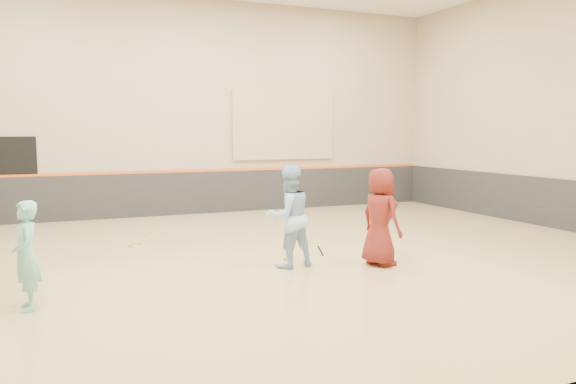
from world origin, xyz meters
name	(u,v)px	position (x,y,z in m)	size (l,w,h in m)	color
room	(267,214)	(0.00, 0.00, 0.81)	(15.04, 12.04, 6.22)	tan
wainscot_back	(192,193)	(0.00, 5.97, 0.60)	(14.90, 0.04, 1.20)	#232326
wainscot_right	(563,205)	(7.47, 0.00, 0.60)	(0.04, 11.90, 1.20)	#232326
accent_stripe	(192,171)	(0.00, 5.96, 1.22)	(14.90, 0.03, 0.06)	#D85914
acoustic_panel	(284,126)	(2.80, 5.95, 2.50)	(3.20, 0.08, 2.00)	tan
doorway	(14,181)	(-4.50, 5.98, 1.10)	(1.10, 0.05, 2.20)	black
girl	(26,256)	(-3.98, -1.68, 0.71)	(0.52, 0.34, 1.43)	#76CDC3
instructor	(289,217)	(0.07, -0.84, 0.87)	(0.85, 0.66, 1.74)	#9AC6EF
young_man	(380,217)	(1.57, -1.35, 0.85)	(0.83, 0.54, 1.69)	maroon
held_racket	(314,237)	(0.37, -1.19, 0.55)	(0.45, 0.45, 0.47)	#C9D92F
spare_racket	(136,242)	(-2.10, 2.01, 0.09)	(0.76, 0.76, 0.17)	#93BA28
ball_under_racket	(285,258)	(0.19, -0.37, 0.03)	(0.07, 0.07, 0.07)	#C8E134
ball_in_hand	(395,203)	(1.78, -1.47, 1.10)	(0.07, 0.07, 0.07)	#B8CE2F
ball_beside_spare	(151,231)	(-1.57, 3.42, 0.03)	(0.07, 0.07, 0.07)	#CDDE33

